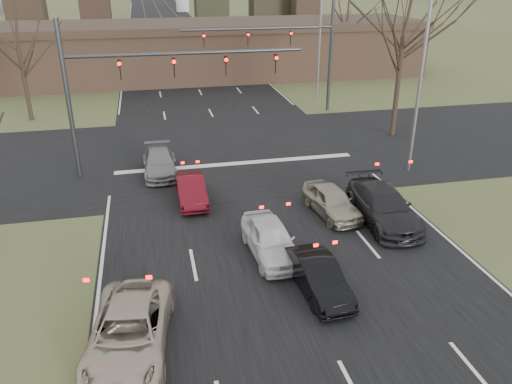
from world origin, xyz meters
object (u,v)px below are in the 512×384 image
(mast_arm_far, at_px, (295,45))
(car_black_hatch, at_px, (319,277))
(car_silver_suv, at_px, (129,332))
(car_grey_ahead, at_px, (160,163))
(streetlight_right_near, at_px, (419,67))
(mast_arm_near, at_px, (133,78))
(building, at_px, (211,49))
(streetlight_right_far, at_px, (318,29))
(car_charcoal_sedan, at_px, (383,206))
(car_silver_ahead, at_px, (332,201))
(car_red_ahead, at_px, (191,190))
(car_white_sedan, at_px, (271,239))

(mast_arm_far, relative_size, car_black_hatch, 3.07)
(car_silver_suv, xyz_separation_m, car_grey_ahead, (1.44, 13.66, -0.05))
(streetlight_right_near, relative_size, car_silver_suv, 2.09)
(mast_arm_near, distance_m, car_black_hatch, 14.54)
(streetlight_right_near, bearing_deg, building, 103.69)
(streetlight_right_far, distance_m, car_grey_ahead, 20.50)
(car_charcoal_sedan, xyz_separation_m, car_silver_ahead, (-1.93, 1.15, -0.09))
(car_silver_suv, relative_size, car_charcoal_sedan, 0.95)
(streetlight_right_far, height_order, car_grey_ahead, streetlight_right_far)
(building, xyz_separation_m, car_red_ahead, (-5.00, -29.39, -2.06))
(building, distance_m, streetlight_right_far, 13.53)
(streetlight_right_near, height_order, car_silver_ahead, streetlight_right_near)
(mast_arm_near, relative_size, car_charcoal_sedan, 2.40)
(mast_arm_near, bearing_deg, car_white_sedan, -64.44)
(car_silver_suv, distance_m, car_charcoal_sedan, 12.20)
(mast_arm_near, distance_m, car_white_sedan, 11.81)
(car_black_hatch, bearing_deg, car_white_sedan, 106.49)
(car_black_hatch, distance_m, car_grey_ahead, 13.01)
(mast_arm_far, bearing_deg, car_silver_ahead, -100.55)
(car_white_sedan, height_order, car_red_ahead, car_white_sedan)
(mast_arm_near, distance_m, streetlight_right_far, 20.20)
(building, height_order, car_charcoal_sedan, building)
(streetlight_right_near, height_order, car_white_sedan, streetlight_right_near)
(car_silver_suv, bearing_deg, car_white_sedan, 47.06)
(mast_arm_near, distance_m, car_charcoal_sedan, 13.78)
(streetlight_right_far, xyz_separation_m, car_black_hatch, (-8.82, -26.59, -4.99))
(car_silver_suv, distance_m, car_red_ahead, 10.14)
(car_red_ahead, relative_size, car_silver_ahead, 0.97)
(car_silver_suv, xyz_separation_m, car_red_ahead, (2.74, 9.77, -0.06))
(car_red_ahead, bearing_deg, building, 79.99)
(car_red_ahead, bearing_deg, car_grey_ahead, 108.05)
(mast_arm_near, relative_size, streetlight_right_far, 1.21)
(streetlight_right_near, bearing_deg, car_silver_suv, -142.53)
(car_white_sedan, bearing_deg, mast_arm_far, 68.00)
(car_black_hatch, bearing_deg, mast_arm_far, 72.06)
(streetlight_right_near, bearing_deg, car_white_sedan, -143.53)
(car_grey_ahead, bearing_deg, car_silver_suv, -96.37)
(mast_arm_far, distance_m, car_silver_suv, 27.29)
(car_charcoal_sedan, bearing_deg, building, 97.14)
(car_white_sedan, height_order, car_charcoal_sedan, car_charcoal_sedan)
(car_grey_ahead, bearing_deg, streetlight_right_far, 46.45)
(car_silver_suv, distance_m, car_silver_ahead, 11.24)
(car_grey_ahead, height_order, car_silver_ahead, car_silver_ahead)
(building, relative_size, car_red_ahead, 11.59)
(streetlight_right_far, bearing_deg, car_charcoal_sedan, -101.17)
(building, distance_m, mast_arm_near, 26.14)
(car_black_hatch, distance_m, car_silver_ahead, 6.04)
(mast_arm_far, xyz_separation_m, streetlight_right_near, (2.64, -13.00, 0.57))
(building, bearing_deg, streetlight_right_near, -76.31)
(car_white_sedan, height_order, car_silver_ahead, car_white_sedan)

